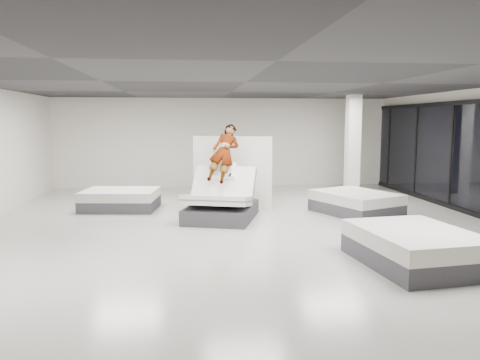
# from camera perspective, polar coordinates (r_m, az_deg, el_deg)

# --- Properties ---
(room) EXTENTS (14.00, 14.04, 3.20)m
(room) POSITION_cam_1_polar(r_m,az_deg,el_deg) (10.09, 0.71, 2.76)
(room) COLOR beige
(room) RESTS_ON ground
(hero_bed) EXTENTS (2.05, 2.39, 1.35)m
(hero_bed) POSITION_cam_1_polar(r_m,az_deg,el_deg) (11.37, -2.30, -2.86)
(hero_bed) COLOR #3D3D42
(hero_bed) RESTS_ON floor
(person) EXTENTS (1.05, 1.71, 1.22)m
(person) POSITION_cam_1_polar(r_m,az_deg,el_deg) (11.57, -1.94, 1.80)
(person) COLOR slate
(person) RESTS_ON hero_bed
(remote) EXTENTS (0.09, 0.15, 0.08)m
(remote) POSITION_cam_1_polar(r_m,az_deg,el_deg) (11.21, -1.23, 0.64)
(remote) COLOR black
(remote) RESTS_ON person
(divider_panel) EXTENTS (2.09, 0.78, 1.97)m
(divider_panel) POSITION_cam_1_polar(r_m,az_deg,el_deg) (12.66, -0.95, 0.88)
(divider_panel) COLOR white
(divider_panel) RESTS_ON floor
(flat_bed_right_far) EXTENTS (2.21, 2.47, 0.56)m
(flat_bed_right_far) POSITION_cam_1_polar(r_m,az_deg,el_deg) (12.47, 13.92, -2.72)
(flat_bed_right_far) COLOR #3D3D42
(flat_bed_right_far) RESTS_ON floor
(flat_bed_right_near) EXTENTS (1.88, 2.35, 0.60)m
(flat_bed_right_near) POSITION_cam_1_polar(r_m,az_deg,el_deg) (8.36, 20.56, -7.71)
(flat_bed_right_near) COLOR #3D3D42
(flat_bed_right_near) RESTS_ON floor
(flat_bed_left_far) EXTENTS (2.10, 1.68, 0.53)m
(flat_bed_left_far) POSITION_cam_1_polar(r_m,az_deg,el_deg) (13.09, -14.36, -2.32)
(flat_bed_left_far) COLOR #3D3D42
(flat_bed_left_far) RESTS_ON floor
(column) EXTENTS (0.40, 0.40, 3.20)m
(column) POSITION_cam_1_polar(r_m,az_deg,el_deg) (15.42, 13.57, 4.10)
(column) COLOR silver
(column) RESTS_ON floor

